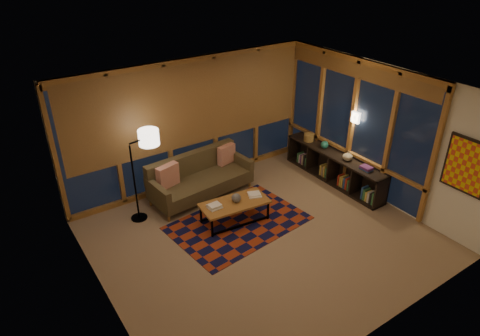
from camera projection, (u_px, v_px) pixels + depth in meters
floor at (262, 237)px, 7.61m from camera, size 5.50×5.00×0.01m
ceiling at (266, 91)px, 6.32m from camera, size 5.50×5.00×0.01m
walls at (264, 171)px, 6.97m from camera, size 5.51×5.01×2.70m
window_wall_back at (192, 124)px, 8.74m from camera, size 5.30×0.16×2.60m
window_wall_right at (351, 124)px, 8.73m from camera, size 0.16×3.70×2.60m
wall_art at (466, 166)px, 6.91m from camera, size 0.06×0.74×0.94m
wall_sconce at (356, 117)px, 8.49m from camera, size 0.12×0.18×0.22m
sofa at (201, 178)px, 8.63m from camera, size 2.16×1.03×0.86m
pillow_left at (168, 176)px, 8.24m from camera, size 0.49×0.27×0.46m
pillow_right at (226, 155)px, 9.08m from camera, size 0.43×0.22×0.41m
area_rug at (238, 223)px, 7.99m from camera, size 2.58×1.86×0.01m
coffee_table at (235, 212)px, 7.95m from camera, size 1.31×0.70×0.42m
book_stack_a at (214, 206)px, 7.68m from camera, size 0.22×0.18×0.06m
book_stack_b at (254, 195)px, 8.04m from camera, size 0.28×0.25×0.05m
ceramic_pot at (236, 198)px, 7.82m from camera, size 0.22×0.22×0.17m
floor_lamp at (134, 179)px, 7.73m from camera, size 0.63×0.46×1.71m
bookshelf at (334, 167)px, 9.23m from camera, size 0.40×2.60×0.65m
basket at (309, 137)px, 9.62m from camera, size 0.23×0.23×0.17m
teal_bowl at (325, 145)px, 9.28m from camera, size 0.19×0.19×0.17m
vase at (348, 155)px, 8.78m from camera, size 0.21×0.21×0.21m
shelf_book_stack at (366, 168)px, 8.45m from camera, size 0.20×0.25×0.06m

